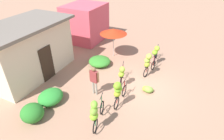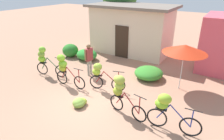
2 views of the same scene
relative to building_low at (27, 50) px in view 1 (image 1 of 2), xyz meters
name	(u,v)px [view 1 (image 1 of 2)]	position (x,y,z in m)	size (l,w,h in m)	color
ground_plane	(140,87)	(1.50, -6.47, -1.58)	(60.00, 60.00, 0.00)	#A5775D
building_low	(27,50)	(0.00, 0.00, 0.00)	(5.48, 3.16, 3.11)	beige
shop_pink	(85,23)	(6.01, -0.14, -0.13)	(3.20, 2.80, 2.89)	#D84E5D
hedge_bush_front_left	(32,113)	(-2.85, -2.94, -1.17)	(0.99, 1.01, 0.82)	#297426
hedge_bush_front_right	(51,97)	(-1.60, -2.85, -1.25)	(1.30, 1.13, 0.65)	#2C8B31
hedge_bush_mid	(100,61)	(2.61, -3.28, -1.30)	(1.39, 1.44, 0.56)	#36842B
market_umbrella	(113,31)	(4.18, -3.54, 0.28)	(1.84, 1.84, 2.04)	beige
bicycle_leftmost	(96,113)	(-2.03, -5.66, -0.72)	(1.69, 0.49, 1.50)	black
bicycle_near_pile	(118,91)	(-0.40, -5.95, -0.69)	(1.65, 0.42, 1.46)	black
bicycle_center_loaded	(122,74)	(1.24, -5.43, -0.85)	(1.58, 0.62, 1.24)	black
bicycle_by_shop	(148,62)	(2.81, -6.46, -0.69)	(1.59, 0.49, 1.47)	black
bicycle_rightmost	(156,53)	(4.45, -6.50, -0.80)	(1.71, 0.49, 1.29)	black
banana_pile_on_ground	(148,89)	(1.27, -6.95, -1.43)	(0.50, 0.63, 0.32)	#8DA730
person_vendor	(94,78)	(-0.12, -4.50, -0.58)	(0.24, 0.58, 1.63)	gray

